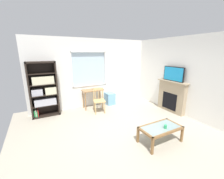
{
  "coord_description": "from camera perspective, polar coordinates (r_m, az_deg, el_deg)",
  "views": [
    {
      "loc": [
        -2.04,
        -3.18,
        2.17
      ],
      "look_at": [
        -0.04,
        0.56,
        1.08
      ],
      "focal_mm": 23.0,
      "sensor_mm": 36.0,
      "label": 1
    }
  ],
  "objects": [
    {
      "name": "ground",
      "position": [
        4.37,
        4.07,
        -15.56
      ],
      "size": [
        5.88,
        5.7,
        0.02
      ],
      "primitive_type": "cube",
      "color": "#B2A893"
    },
    {
      "name": "wall_back_with_window",
      "position": [
        5.96,
        -7.74,
        6.28
      ],
      "size": [
        4.88,
        0.15,
        2.72
      ],
      "color": "white",
      "rests_on": "ground"
    },
    {
      "name": "wall_right",
      "position": [
        5.61,
        26.6,
        4.6
      ],
      "size": [
        0.12,
        4.9,
        2.72
      ],
      "primitive_type": "cube",
      "color": "white",
      "rests_on": "ground"
    },
    {
      "name": "bookshelf",
      "position": [
        5.45,
        -25.46,
        -0.39
      ],
      "size": [
        0.9,
        0.38,
        1.9
      ],
      "color": "black",
      "rests_on": "ground"
    },
    {
      "name": "desk_under_window",
      "position": [
        5.75,
        -7.61,
        -1.52
      ],
      "size": [
        0.83,
        0.4,
        0.75
      ],
      "color": "#A37547",
      "rests_on": "ground"
    },
    {
      "name": "wooden_chair",
      "position": [
        5.34,
        -5.16,
        -4.24
      ],
      "size": [
        0.5,
        0.49,
        0.9
      ],
      "color": "tan",
      "rests_on": "ground"
    },
    {
      "name": "plastic_drawer_unit",
      "position": [
        6.2,
        -0.86,
        -3.62
      ],
      "size": [
        0.35,
        0.4,
        0.5
      ],
      "primitive_type": "cube",
      "color": "#72ADDB",
      "rests_on": "ground"
    },
    {
      "name": "fireplace",
      "position": [
        5.82,
        22.55,
        -2.49
      ],
      "size": [
        0.26,
        1.21,
        1.17
      ],
      "color": "tan",
      "rests_on": "ground"
    },
    {
      "name": "tv",
      "position": [
        5.63,
        23.25,
        5.72
      ],
      "size": [
        0.06,
        0.83,
        0.52
      ],
      "color": "black",
      "rests_on": "fireplace"
    },
    {
      "name": "coffee_table",
      "position": [
        3.84,
        18.73,
        -14.69
      ],
      "size": [
        1.03,
        0.55,
        0.41
      ],
      "color": "#8C9E99",
      "rests_on": "ground"
    },
    {
      "name": "sippy_cup",
      "position": [
        3.77,
        20.49,
        -13.63
      ],
      "size": [
        0.07,
        0.07,
        0.09
      ],
      "primitive_type": "cylinder",
      "color": "#33B770",
      "rests_on": "coffee_table"
    }
  ]
}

